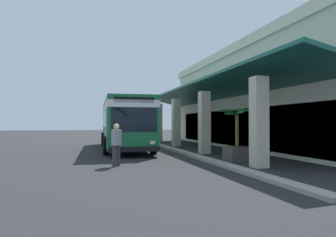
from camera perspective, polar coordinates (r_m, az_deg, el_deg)
The scene contains 6 objects.
ground at distance 21.30m, azimuth 15.82°, elevation -5.42°, with size 120.00×120.00×0.00m, color #262628.
curb_strip at distance 19.53m, azimuth 0.63°, elevation -5.68°, with size 26.95×0.50×0.12m, color #9E998E.
plaza_building at distance 23.97m, azimuth 23.42°, elevation 3.41°, with size 22.76×14.61×6.91m.
transit_bus at distance 20.22m, azimuth -8.21°, elevation -0.43°, with size 11.28×3.05×3.34m.
pedestrian at distance 12.08m, azimuth -9.67°, elevation -4.45°, with size 0.67×0.36×1.67m.
potted_palm at distance 14.18m, azimuth 12.82°, elevation -5.53°, with size 1.55×1.55×2.36m.
Camera 1 is at (18.26, -2.83, 1.69)m, focal length 32.49 mm.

